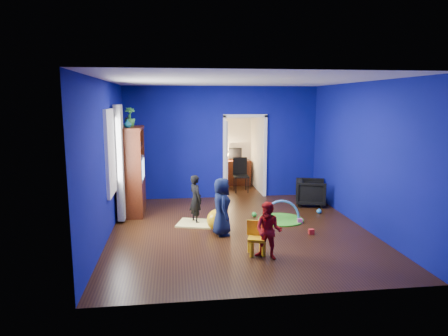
{
  "coord_description": "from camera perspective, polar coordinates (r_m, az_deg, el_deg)",
  "views": [
    {
      "loc": [
        -1.27,
        -7.5,
        2.53
      ],
      "look_at": [
        -0.25,
        0.4,
        1.18
      ],
      "focal_mm": 32.0,
      "sensor_mm": 36.0,
      "label": 1
    }
  ],
  "objects": [
    {
      "name": "play_mat",
      "position": [
        8.7,
        8.1,
        -7.31
      ],
      "size": [
        0.96,
        0.96,
        0.03
      ],
      "primitive_type": "cylinder",
      "color": "green",
      "rests_on": "floor"
    },
    {
      "name": "toy_3",
      "position": [
        8.54,
        10.78,
        -7.45
      ],
      "size": [
        0.1,
        0.08,
        0.1
      ],
      "primitive_type": "cube",
      "color": "#CA4BA0",
      "rests_on": "floor"
    },
    {
      "name": "hopper_ball",
      "position": [
        7.9,
        -0.91,
        -7.45
      ],
      "size": [
        0.43,
        0.43,
        0.43
      ],
      "primitive_type": "sphere",
      "color": "yellow",
      "rests_on": "floor"
    },
    {
      "name": "toy_arch",
      "position": [
        8.7,
        8.1,
        -7.26
      ],
      "size": [
        0.86,
        0.12,
        0.86
      ],
      "primitive_type": "torus",
      "rotation": [
        1.57,
        0.0,
        0.08
      ],
      "color": "#3F8CD8",
      "rests_on": "floor"
    },
    {
      "name": "ceiling",
      "position": [
        7.61,
        2.32,
        12.38
      ],
      "size": [
        5.0,
        5.5,
        0.01
      ],
      "primitive_type": "cube",
      "color": "white",
      "rests_on": "wall_back"
    },
    {
      "name": "toy_1",
      "position": [
        9.36,
        13.43,
        -6.0
      ],
      "size": [
        0.11,
        0.11,
        0.11
      ],
      "primitive_type": "sphere",
      "color": "#227EC4",
      "rests_on": "floor"
    },
    {
      "name": "toddler_red",
      "position": [
        6.52,
        6.38,
        -8.9
      ],
      "size": [
        0.57,
        0.53,
        0.94
      ],
      "primitive_type": "imported",
      "rotation": [
        0.0,
        0.0,
        -0.5
      ],
      "color": "#B11512",
      "rests_on": "floor"
    },
    {
      "name": "crt_tv",
      "position": [
        9.17,
        -12.93,
        -0.12
      ],
      "size": [
        0.46,
        0.7,
        0.54
      ],
      "primitive_type": "cube",
      "color": "silver",
      "rests_on": "tv_armoire"
    },
    {
      "name": "curtain",
      "position": [
        8.57,
        -14.63,
        0.7
      ],
      "size": [
        0.14,
        0.42,
        2.4
      ],
      "primitive_type": "cube",
      "color": "slate",
      "rests_on": "floor"
    },
    {
      "name": "toy_0",
      "position": [
        7.92,
        12.35,
        -8.88
      ],
      "size": [
        0.1,
        0.08,
        0.1
      ],
      "primitive_type": "cube",
      "color": "red",
      "rests_on": "floor"
    },
    {
      "name": "floor",
      "position": [
        8.02,
        2.18,
        -8.8
      ],
      "size": [
        5.0,
        5.5,
        0.01
      ],
      "primitive_type": "cube",
      "color": "black",
      "rests_on": "ground"
    },
    {
      "name": "desk_monitor",
      "position": [
        12.13,
        1.6,
        2.12
      ],
      "size": [
        0.4,
        0.05,
        0.32
      ],
      "primitive_type": "cube",
      "color": "black",
      "rests_on": "study_desk"
    },
    {
      "name": "kid_chair",
      "position": [
        6.74,
        4.68,
        -10.2
      ],
      "size": [
        0.35,
        0.35,
        0.5
      ],
      "primitive_type": "cube",
      "rotation": [
        0.0,
        0.0,
        -0.29
      ],
      "color": "yellow",
      "rests_on": "floor"
    },
    {
      "name": "book_shelf",
      "position": [
        12.03,
        1.64,
        7.17
      ],
      "size": [
        0.88,
        0.24,
        0.04
      ],
      "primitive_type": "cube",
      "color": "white",
      "rests_on": "study_desk"
    },
    {
      "name": "toy_2",
      "position": [
        8.88,
        4.32,
        -6.61
      ],
      "size": [
        0.11,
        0.11,
        0.11
      ],
      "primitive_type": "sphere",
      "color": "green",
      "rests_on": "floor"
    },
    {
      "name": "vase",
      "position": [
        8.76,
        -13.63,
        6.17
      ],
      "size": [
        0.21,
        0.21,
        0.17
      ],
      "primitive_type": "imported",
      "rotation": [
        0.0,
        0.0,
        -0.31
      ],
      "color": "#0D536A",
      "rests_on": "tv_armoire"
    },
    {
      "name": "desk_lamp",
      "position": [
        12.03,
        0.33,
        1.97
      ],
      "size": [
        0.14,
        0.14,
        0.14
      ],
      "primitive_type": "sphere",
      "color": "#FFD88C",
      "rests_on": "study_desk"
    },
    {
      "name": "child_black",
      "position": [
        8.34,
        -4.06,
        -4.45
      ],
      "size": [
        0.37,
        0.44,
        1.02
      ],
      "primitive_type": "imported",
      "rotation": [
        0.0,
        0.0,
        1.98
      ],
      "color": "black",
      "rests_on": "floor"
    },
    {
      "name": "study_desk",
      "position": [
        12.1,
        1.68,
        -0.66
      ],
      "size": [
        0.88,
        0.44,
        0.75
      ],
      "primitive_type": "cube",
      "color": "#3D140A",
      "rests_on": "floor"
    },
    {
      "name": "armchair",
      "position": [
        9.98,
        12.28,
        -3.42
      ],
      "size": [
        0.86,
        0.85,
        0.64
      ],
      "primitive_type": "imported",
      "rotation": [
        0.0,
        0.0,
        1.29
      ],
      "color": "black",
      "rests_on": "floor"
    },
    {
      "name": "alcove",
      "position": [
        11.35,
        2.2,
        3.13
      ],
      "size": [
        1.0,
        1.75,
        2.5
      ],
      "primitive_type": null,
      "color": "silver",
      "rests_on": "floor"
    },
    {
      "name": "wall_front",
      "position": [
        5.03,
        7.44,
        -2.88
      ],
      "size": [
        5.0,
        0.02,
        2.9
      ],
      "primitive_type": "cube",
      "color": "navy",
      "rests_on": "floor"
    },
    {
      "name": "folding_chair",
      "position": [
        11.15,
        2.45,
        -1.1
      ],
      "size": [
        0.4,
        0.4,
        0.92
      ],
      "primitive_type": "cube",
      "color": "black",
      "rests_on": "floor"
    },
    {
      "name": "wall_back",
      "position": [
        10.38,
        -0.27,
        3.64
      ],
      "size": [
        5.0,
        0.02,
        2.9
      ],
      "primitive_type": "cube",
      "color": "navy",
      "rests_on": "floor"
    },
    {
      "name": "wall_left",
      "position": [
        7.68,
        -16.49,
        1.12
      ],
      "size": [
        0.02,
        5.5,
        2.9
      ],
      "primitive_type": "cube",
      "color": "navy",
      "rests_on": "floor"
    },
    {
      "name": "child_navy",
      "position": [
        7.57,
        -0.33,
        -5.55
      ],
      "size": [
        0.37,
        0.55,
        1.1
      ],
      "primitive_type": "imported",
      "rotation": [
        0.0,
        0.0,
        1.61
      ],
      "color": "#0F1937",
      "rests_on": "floor"
    },
    {
      "name": "tv_armoire",
      "position": [
        9.18,
        -13.17,
        -0.37
      ],
      "size": [
        0.58,
        1.14,
        1.96
      ],
      "primitive_type": "cube",
      "color": "#40120A",
      "rests_on": "floor"
    },
    {
      "name": "doorway",
      "position": [
        10.52,
        2.98,
        1.51
      ],
      "size": [
        1.16,
        0.1,
        2.1
      ],
      "primitive_type": "cube",
      "color": "white",
      "rests_on": "floor"
    },
    {
      "name": "yellow_blanket",
      "position": [
        8.38,
        -3.98,
        -7.89
      ],
      "size": [
        0.89,
        0.79,
        0.03
      ],
      "primitive_type": "cube",
      "rotation": [
        0.0,
        0.0,
        -0.29
      ],
      "color": "#F2E07A",
      "rests_on": "floor"
    },
    {
      "name": "window_left",
      "position": [
        8.0,
        -16.03,
        2.2
      ],
      "size": [
        0.03,
        0.95,
        1.55
      ],
      "primitive_type": "cube",
      "color": "white",
      "rests_on": "wall_left"
    },
    {
      "name": "wall_right",
      "position": [
        8.46,
        19.2,
        1.73
      ],
      "size": [
        0.02,
        5.5,
        2.9
      ],
      "primitive_type": "cube",
      "color": "navy",
      "rests_on": "floor"
    },
    {
      "name": "potted_plant",
      "position": [
        9.27,
        -13.32,
        7.14
      ],
      "size": [
        0.29,
        0.29,
        0.42
      ],
      "primitive_type": "imported",
      "rotation": [
        0.0,
        0.0,
        0.28
      ],
      "color": "#308637",
      "rests_on": "tv_armoire"
    }
  ]
}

